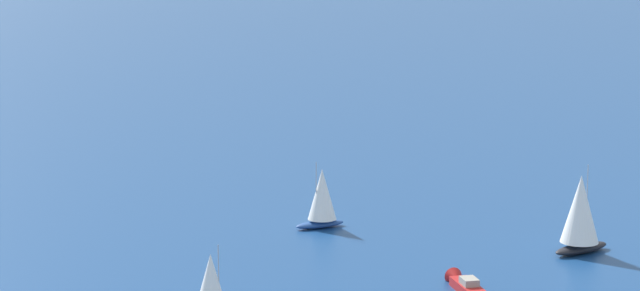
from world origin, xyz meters
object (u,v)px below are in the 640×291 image
at_px(sailboat_near_centre, 211,288).
at_px(sailboat_ahead, 580,214).
at_px(sailboat_inshore, 322,198).
at_px(motorboat_far_port, 464,284).

distance_m(sailboat_near_centre, sailboat_ahead, 64.30).
distance_m(sailboat_inshore, sailboat_ahead, 43.73).
bearing_deg(sailboat_near_centre, motorboat_far_port, 140.84).
xyz_separation_m(sailboat_near_centre, sailboat_ahead, (-55.41, 32.57, 1.69)).
relative_size(motorboat_far_port, sailboat_ahead, 0.66).
bearing_deg(sailboat_near_centre, sailboat_ahead, 149.55).
height_order(sailboat_near_centre, sailboat_inshore, sailboat_inshore).
relative_size(motorboat_far_port, sailboat_inshore, 0.81).
distance_m(sailboat_near_centre, motorboat_far_port, 37.42).
bearing_deg(motorboat_far_port, sailboat_near_centre, -39.16).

